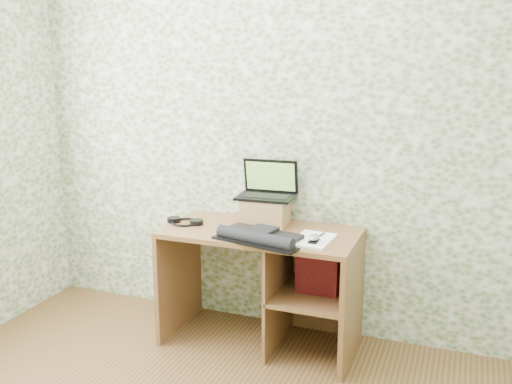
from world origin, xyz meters
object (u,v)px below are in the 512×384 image
at_px(keyboard, 259,236).
at_px(laptop, 268,188).
at_px(desk, 274,271).
at_px(riser, 266,211).
at_px(notepad, 313,240).

bearing_deg(keyboard, laptop, 114.71).
bearing_deg(desk, riser, 130.90).
xyz_separation_m(desk, keyboard, (-0.02, -0.22, 0.29)).
distance_m(keyboard, notepad, 0.32).
height_order(desk, laptop, laptop).
bearing_deg(desk, laptop, 123.05).
relative_size(riser, notepad, 0.94).
bearing_deg(notepad, desk, 160.95).
relative_size(keyboard, notepad, 1.83).
distance_m(desk, laptop, 0.53).
xyz_separation_m(laptop, keyboard, (0.08, -0.38, -0.20)).
xyz_separation_m(riser, notepad, (0.38, -0.23, -0.08)).
xyz_separation_m(keyboard, notepad, (0.30, 0.11, -0.02)).
height_order(riser, keyboard, riser).
bearing_deg(riser, laptop, 90.00).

